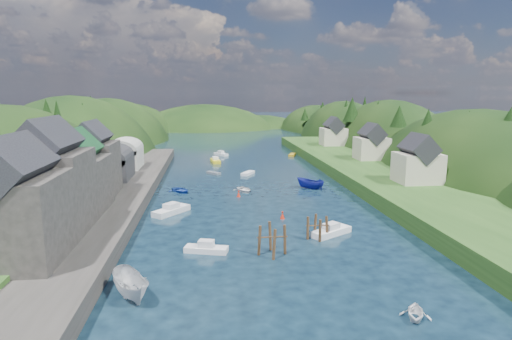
{
  "coord_description": "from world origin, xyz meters",
  "views": [
    {
      "loc": [
        -8.32,
        -46.03,
        17.44
      ],
      "look_at": [
        0.0,
        28.0,
        4.0
      ],
      "focal_mm": 30.0,
      "sensor_mm": 36.0,
      "label": 1
    }
  ],
  "objects": [
    {
      "name": "boat_sheds",
      "position": [
        -26.0,
        39.0,
        5.27
      ],
      "size": [
        7.0,
        21.0,
        7.5
      ],
      "color": "#2D2D30",
      "rests_on": "quay_left"
    },
    {
      "name": "moored_boats",
      "position": [
        -4.2,
        18.63,
        0.64
      ],
      "size": [
        34.24,
        95.3,
        2.39
      ],
      "color": "white",
      "rests_on": "ground"
    },
    {
      "name": "ground",
      "position": [
        0.0,
        50.0,
        0.0
      ],
      "size": [
        600.0,
        600.0,
        0.0
      ],
      "primitive_type": "plane",
      "color": "black",
      "rests_on": "ground"
    },
    {
      "name": "terrace_right",
      "position": [
        25.0,
        40.0,
        1.2
      ],
      "size": [
        16.0,
        120.0,
        2.4
      ],
      "primitive_type": "cube",
      "color": "#234719",
      "rests_on": "ground"
    },
    {
      "name": "hill_trees",
      "position": [
        1.2,
        64.54,
        11.04
      ],
      "size": [
        90.94,
        149.4,
        12.06
      ],
      "color": "black",
      "rests_on": "ground"
    },
    {
      "name": "far_hills",
      "position": [
        1.22,
        174.01,
        -10.8
      ],
      "size": [
        103.0,
        68.0,
        44.0
      ],
      "color": "black",
      "rests_on": "ground"
    },
    {
      "name": "channel_buoy_far",
      "position": [
        -3.34,
        24.79,
        0.48
      ],
      "size": [
        0.7,
        0.7,
        1.1
      ],
      "color": "#B0200E",
      "rests_on": "ground"
    },
    {
      "name": "quayside_buildings",
      "position": [
        -26.0,
        6.39,
        7.09
      ],
      "size": [
        8.0,
        35.84,
        12.9
      ],
      "color": "#2D2B28",
      "rests_on": "quay_left"
    },
    {
      "name": "terrace_left_grass",
      "position": [
        -31.0,
        20.0,
        1.25
      ],
      "size": [
        12.0,
        110.0,
        2.5
      ],
      "primitive_type": "cube",
      "color": "#234719",
      "rests_on": "ground"
    },
    {
      "name": "hillside_right",
      "position": [
        45.0,
        75.0,
        -7.41
      ],
      "size": [
        36.0,
        245.56,
        48.0
      ],
      "color": "black",
      "rests_on": "ground"
    },
    {
      "name": "channel_buoy_near",
      "position": [
        1.86,
        11.19,
        0.48
      ],
      "size": [
        0.7,
        0.7,
        1.1
      ],
      "color": "#B0200E",
      "rests_on": "ground"
    },
    {
      "name": "piling_cluster_far",
      "position": [
        4.63,
        2.47,
        1.12
      ],
      "size": [
        2.86,
        2.7,
        3.37
      ],
      "color": "#382314",
      "rests_on": "ground"
    },
    {
      "name": "quay_left",
      "position": [
        -24.0,
        20.0,
        1.0
      ],
      "size": [
        12.0,
        110.0,
        2.0
      ],
      "primitive_type": "cube",
      "color": "#2D2B28",
      "rests_on": "ground"
    },
    {
      "name": "hillside_left",
      "position": [
        -45.0,
        75.0,
        -8.03
      ],
      "size": [
        44.0,
        245.56,
        52.0
      ],
      "color": "black",
      "rests_on": "ground"
    },
    {
      "name": "piling_cluster_near",
      "position": [
        -1.61,
        -2.04,
        1.39
      ],
      "size": [
        3.38,
        3.14,
        3.92
      ],
      "color": "#382314",
      "rests_on": "ground"
    },
    {
      "name": "right_bank_cottages",
      "position": [
        28.0,
        48.33,
        5.84
      ],
      "size": [
        9.0,
        59.24,
        8.41
      ],
      "color": "beige",
      "rests_on": "terrace_right"
    }
  ]
}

